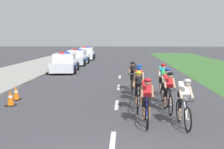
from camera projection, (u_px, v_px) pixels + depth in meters
sidewalk_slab at (8, 75)px, 19.38m from camera, size 4.95×60.00×0.12m
kerb_edge at (42, 75)px, 19.27m from camera, size 0.16×60.00×0.13m
lane_markings_centre at (117, 105)px, 11.09m from camera, size 0.14×17.60×0.01m
cyclist_lead at (147, 100)px, 8.47m from camera, size 0.42×1.72×1.56m
cyclist_second at (184, 101)px, 8.30m from camera, size 0.43×1.72×1.56m
cyclist_third at (138, 90)px, 10.14m from camera, size 0.44×1.72×1.56m
cyclist_fourth at (168, 91)px, 9.96m from camera, size 0.42×1.72×1.56m
cyclist_fifth at (139, 83)px, 11.57m from camera, size 0.43×1.72×1.56m
cyclist_sixth at (166, 85)px, 11.15m from camera, size 0.43×1.72×1.56m
cyclist_seventh at (138, 80)px, 12.58m from camera, size 0.44×1.72×1.56m
cyclist_eighth at (162, 79)px, 12.93m from camera, size 0.42×1.72×1.56m
cyclist_ninth at (133, 75)px, 14.02m from camera, size 0.45×1.72×1.56m
police_car_nearest at (65, 63)px, 21.66m from camera, size 2.26×4.52×1.59m
police_car_second at (78, 58)px, 27.57m from camera, size 2.05×4.42×1.59m
police_car_third at (87, 54)px, 34.14m from camera, size 2.18×4.49×1.59m
traffic_cone_near at (10, 98)px, 10.91m from camera, size 0.36×0.36×0.64m
traffic_cone_mid at (16, 93)px, 11.95m from camera, size 0.36×0.36×0.64m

